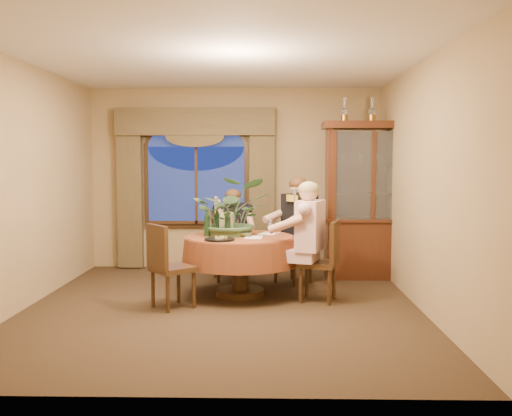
{
  "coord_description": "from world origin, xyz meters",
  "views": [
    {
      "loc": [
        0.53,
        -6.42,
        1.69
      ],
      "look_at": [
        0.37,
        0.6,
        1.1
      ],
      "focal_mm": 40.0,
      "sensor_mm": 36.0,
      "label": 1
    }
  ],
  "objects_px": {
    "oil_lamp_left": "(344,110)",
    "chair_back": "(228,246)",
    "chair_right": "(318,262)",
    "wine_bottle_0": "(217,221)",
    "centerpiece_plant": "(233,186)",
    "china_cabinet": "(370,200)",
    "chair_front_left": "(173,266)",
    "person_pink": "(310,242)",
    "wine_bottle_3": "(209,222)",
    "person_back": "(233,234)",
    "oil_lamp_right": "(399,110)",
    "chair_back_right": "(293,248)",
    "person_scarf": "(299,231)",
    "dining_table": "(240,266)",
    "wine_bottle_1": "(222,222)",
    "olive_bowl": "(245,234)",
    "wine_bottle_4": "(207,223)",
    "oil_lamp_center": "(372,110)",
    "wine_bottle_2": "(228,223)",
    "stoneware_vase": "(229,223)"
  },
  "relations": [
    {
      "from": "china_cabinet",
      "to": "chair_right",
      "type": "height_order",
      "value": "china_cabinet"
    },
    {
      "from": "dining_table",
      "to": "oil_lamp_center",
      "type": "bearing_deg",
      "value": 32.31
    },
    {
      "from": "oil_lamp_left",
      "to": "wine_bottle_2",
      "type": "height_order",
      "value": "oil_lamp_left"
    },
    {
      "from": "oil_lamp_left",
      "to": "chair_back",
      "type": "relative_size",
      "value": 0.35
    },
    {
      "from": "chair_front_left",
      "to": "person_back",
      "type": "bearing_deg",
      "value": 119.63
    },
    {
      "from": "olive_bowl",
      "to": "person_pink",
      "type": "bearing_deg",
      "value": -17.81
    },
    {
      "from": "wine_bottle_3",
      "to": "person_back",
      "type": "bearing_deg",
      "value": 72.83
    },
    {
      "from": "wine_bottle_4",
      "to": "wine_bottle_0",
      "type": "bearing_deg",
      "value": 60.78
    },
    {
      "from": "dining_table",
      "to": "oil_lamp_right",
      "type": "height_order",
      "value": "oil_lamp_right"
    },
    {
      "from": "wine_bottle_2",
      "to": "chair_back",
      "type": "bearing_deg",
      "value": 93.75
    },
    {
      "from": "person_pink",
      "to": "wine_bottle_2",
      "type": "distance_m",
      "value": 1.05
    },
    {
      "from": "person_scarf",
      "to": "wine_bottle_0",
      "type": "xyz_separation_m",
      "value": [
        -1.07,
        -0.47,
        0.18
      ]
    },
    {
      "from": "chair_right",
      "to": "person_pink",
      "type": "xyz_separation_m",
      "value": [
        -0.1,
        -0.03,
        0.24
      ]
    },
    {
      "from": "person_scarf",
      "to": "centerpiece_plant",
      "type": "relative_size",
      "value": 1.38
    },
    {
      "from": "wine_bottle_3",
      "to": "centerpiece_plant",
      "type": "bearing_deg",
      "value": 4.37
    },
    {
      "from": "chair_right",
      "to": "wine_bottle_0",
      "type": "xyz_separation_m",
      "value": [
        -1.24,
        0.43,
        0.44
      ]
    },
    {
      "from": "dining_table",
      "to": "oil_lamp_center",
      "type": "distance_m",
      "value": 2.95
    },
    {
      "from": "centerpiece_plant",
      "to": "wine_bottle_0",
      "type": "relative_size",
      "value": 3.23
    },
    {
      "from": "chair_front_left",
      "to": "wine_bottle_4",
      "type": "relative_size",
      "value": 2.91
    },
    {
      "from": "chair_back_right",
      "to": "oil_lamp_right",
      "type": "bearing_deg",
      "value": -121.8
    },
    {
      "from": "oil_lamp_center",
      "to": "dining_table",
      "type": "bearing_deg",
      "value": -147.69
    },
    {
      "from": "china_cabinet",
      "to": "olive_bowl",
      "type": "xyz_separation_m",
      "value": [
        -1.75,
        -1.2,
        -0.34
      ]
    },
    {
      "from": "oil_lamp_right",
      "to": "chair_back_right",
      "type": "height_order",
      "value": "oil_lamp_right"
    },
    {
      "from": "chair_back_right",
      "to": "wine_bottle_0",
      "type": "relative_size",
      "value": 2.91
    },
    {
      "from": "person_back",
      "to": "centerpiece_plant",
      "type": "height_order",
      "value": "centerpiece_plant"
    },
    {
      "from": "oil_lamp_center",
      "to": "stoneware_vase",
      "type": "distance_m",
      "value": 2.68
    },
    {
      "from": "chair_front_left",
      "to": "person_pink",
      "type": "distance_m",
      "value": 1.63
    },
    {
      "from": "china_cabinet",
      "to": "oil_lamp_left",
      "type": "height_order",
      "value": "oil_lamp_left"
    },
    {
      "from": "centerpiece_plant",
      "to": "oil_lamp_center",
      "type": "bearing_deg",
      "value": 27.57
    },
    {
      "from": "centerpiece_plant",
      "to": "wine_bottle_3",
      "type": "xyz_separation_m",
      "value": [
        -0.3,
        -0.02,
        -0.45
      ]
    },
    {
      "from": "chair_back_right",
      "to": "person_pink",
      "type": "bearing_deg",
      "value": 141.43
    },
    {
      "from": "wine_bottle_1",
      "to": "oil_lamp_right",
      "type": "bearing_deg",
      "value": 24.57
    },
    {
      "from": "dining_table",
      "to": "chair_back_right",
      "type": "height_order",
      "value": "chair_back_right"
    },
    {
      "from": "dining_table",
      "to": "wine_bottle_1",
      "type": "relative_size",
      "value": 4.4
    },
    {
      "from": "person_back",
      "to": "wine_bottle_4",
      "type": "distance_m",
      "value": 1.06
    },
    {
      "from": "chair_right",
      "to": "chair_front_left",
      "type": "relative_size",
      "value": 1.0
    },
    {
      "from": "wine_bottle_1",
      "to": "wine_bottle_3",
      "type": "height_order",
      "value": "same"
    },
    {
      "from": "olive_bowl",
      "to": "wine_bottle_2",
      "type": "distance_m",
      "value": 0.25
    },
    {
      "from": "person_scarf",
      "to": "wine_bottle_4",
      "type": "distance_m",
      "value": 1.36
    },
    {
      "from": "chair_back",
      "to": "wine_bottle_3",
      "type": "height_order",
      "value": "wine_bottle_3"
    },
    {
      "from": "centerpiece_plant",
      "to": "china_cabinet",
      "type": "bearing_deg",
      "value": 27.57
    },
    {
      "from": "oil_lamp_center",
      "to": "oil_lamp_right",
      "type": "xyz_separation_m",
      "value": [
        0.39,
        0.0,
        0.0
      ]
    },
    {
      "from": "dining_table",
      "to": "wine_bottle_1",
      "type": "bearing_deg",
      "value": 170.93
    },
    {
      "from": "wine_bottle_3",
      "to": "wine_bottle_1",
      "type": "bearing_deg",
      "value": -27.16
    },
    {
      "from": "chair_back",
      "to": "wine_bottle_4",
      "type": "xyz_separation_m",
      "value": [
        -0.2,
        -0.97,
        0.44
      ]
    },
    {
      "from": "wine_bottle_1",
      "to": "wine_bottle_4",
      "type": "height_order",
      "value": "same"
    },
    {
      "from": "oil_lamp_center",
      "to": "chair_back",
      "type": "xyz_separation_m",
      "value": [
        -2.03,
        -0.22,
        -1.92
      ]
    },
    {
      "from": "chair_back",
      "to": "person_pink",
      "type": "distance_m",
      "value": 1.64
    },
    {
      "from": "dining_table",
      "to": "wine_bottle_0",
      "type": "bearing_deg",
      "value": 152.06
    },
    {
      "from": "oil_lamp_right",
      "to": "person_pink",
      "type": "relative_size",
      "value": 0.24
    }
  ]
}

